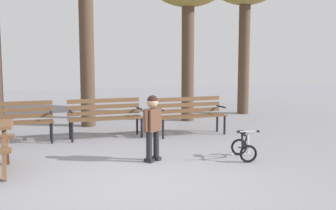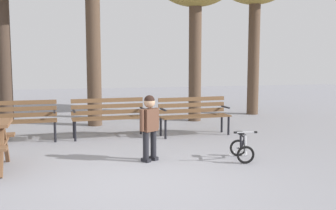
# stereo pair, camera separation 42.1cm
# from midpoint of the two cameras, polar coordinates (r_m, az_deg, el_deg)

# --- Properties ---
(ground) EXTENTS (36.00, 36.00, 0.00)m
(ground) POSITION_cam_midpoint_polar(r_m,az_deg,el_deg) (5.81, -6.34, -10.78)
(ground) COLOR gray
(park_bench_far_left) EXTENTS (1.61, 0.51, 0.85)m
(park_bench_far_left) POSITION_cam_midpoint_polar(r_m,az_deg,el_deg) (8.84, -22.49, -1.83)
(park_bench_far_left) COLOR brown
(park_bench_far_left) RESTS_ON ground
(park_bench_left) EXTENTS (1.62, 0.55, 0.85)m
(park_bench_left) POSITION_cam_midpoint_polar(r_m,az_deg,el_deg) (8.91, -10.22, -1.36)
(park_bench_left) COLOR brown
(park_bench_left) RESTS_ON ground
(park_bench_right) EXTENTS (1.63, 0.56, 0.85)m
(park_bench_right) POSITION_cam_midpoint_polar(r_m,az_deg,el_deg) (9.13, 1.85, -1.07)
(park_bench_right) COLOR brown
(park_bench_right) RESTS_ON ground
(child_standing) EXTENTS (0.37, 0.28, 1.12)m
(child_standing) POSITION_cam_midpoint_polar(r_m,az_deg,el_deg) (6.76, -3.99, -2.49)
(child_standing) COLOR black
(child_standing) RESTS_ON ground
(kids_bicycle) EXTENTS (0.44, 0.60, 0.54)m
(kids_bicycle) POSITION_cam_midpoint_polar(r_m,az_deg,el_deg) (7.08, 8.99, -5.96)
(kids_bicycle) COLOR black
(kids_bicycle) RESTS_ON ground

